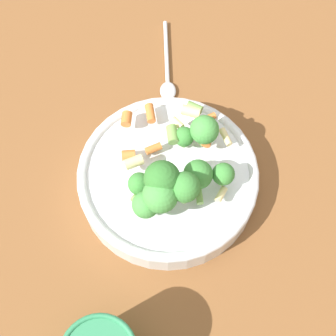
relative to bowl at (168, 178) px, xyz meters
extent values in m
plane|color=brown|center=(0.00, 0.00, -0.02)|extent=(3.00, 3.00, 0.00)
cylinder|color=silver|center=(0.00, 0.00, -0.01)|extent=(0.25, 0.25, 0.04)
torus|color=silver|center=(0.00, 0.00, 0.01)|extent=(0.25, 0.25, 0.01)
cylinder|color=#8CB766|center=(0.05, 0.01, 0.03)|extent=(0.01, 0.01, 0.01)
sphere|color=#3D8438|center=(0.05, 0.01, 0.05)|extent=(0.03, 0.03, 0.03)
cylinder|color=#8CB766|center=(-0.06, -0.02, 0.03)|extent=(0.01, 0.01, 0.02)
sphere|color=#479342|center=(-0.06, -0.02, 0.06)|extent=(0.04, 0.04, 0.04)
cylinder|color=#8CB766|center=(0.05, 0.05, 0.04)|extent=(0.01, 0.01, 0.01)
sphere|color=#479342|center=(0.05, 0.05, 0.06)|extent=(0.03, 0.03, 0.03)
cylinder|color=#8CB766|center=(-0.06, 0.04, 0.03)|extent=(0.01, 0.01, 0.01)
sphere|color=#3D8438|center=(-0.06, 0.04, 0.05)|extent=(0.03, 0.03, 0.03)
cylinder|color=#8CB766|center=(-0.03, 0.03, 0.03)|extent=(0.01, 0.01, 0.02)
sphere|color=#3D8438|center=(-0.03, 0.03, 0.06)|extent=(0.04, 0.04, 0.04)
cylinder|color=#8CB766|center=(0.03, 0.05, 0.04)|extent=(0.02, 0.02, 0.02)
sphere|color=#479342|center=(0.03, 0.05, 0.07)|extent=(0.05, 0.05, 0.05)
cylinder|color=#8CB766|center=(0.02, 0.03, 0.05)|extent=(0.02, 0.02, 0.02)
sphere|color=#33722D|center=(0.02, 0.03, 0.08)|extent=(0.05, 0.05, 0.05)
cylinder|color=#8CB766|center=(-0.04, -0.03, 0.03)|extent=(0.01, 0.01, 0.01)
sphere|color=#3D8438|center=(-0.04, -0.03, 0.05)|extent=(0.03, 0.03, 0.03)
cylinder|color=#8CB766|center=(0.00, 0.05, 0.05)|extent=(0.01, 0.01, 0.02)
sphere|color=#3D8438|center=(0.00, 0.05, 0.08)|extent=(0.04, 0.04, 0.04)
cylinder|color=orange|center=(-0.07, -0.02, 0.04)|extent=(0.02, 0.03, 0.01)
cylinder|color=beige|center=(-0.04, -0.05, 0.05)|extent=(0.02, 0.02, 0.01)
cylinder|color=#729E4C|center=(0.05, 0.04, 0.04)|extent=(0.02, 0.03, 0.01)
cylinder|color=#729E4C|center=(0.05, 0.04, 0.04)|extent=(0.02, 0.02, 0.01)
cylinder|color=#729E4C|center=(-0.02, 0.05, 0.03)|extent=(0.01, 0.02, 0.01)
cylinder|color=beige|center=(-0.05, 0.06, 0.03)|extent=(0.02, 0.02, 0.01)
cylinder|color=#729E4C|center=(-0.07, -0.06, 0.05)|extent=(0.02, 0.03, 0.01)
cylinder|color=beige|center=(-0.06, -0.04, 0.03)|extent=(0.02, 0.02, 0.01)
cylinder|color=beige|center=(-0.06, -0.06, 0.05)|extent=(0.03, 0.03, 0.01)
cylinder|color=orange|center=(-0.01, -0.09, 0.03)|extent=(0.02, 0.03, 0.01)
cylinder|color=orange|center=(0.03, -0.09, 0.04)|extent=(0.02, 0.02, 0.01)
cylinder|color=orange|center=(-0.02, 0.04, 0.04)|extent=(0.02, 0.02, 0.01)
cylinder|color=beige|center=(0.04, -0.02, 0.04)|extent=(0.02, 0.01, 0.01)
cylinder|color=#729E4C|center=(-0.02, -0.04, 0.05)|extent=(0.02, 0.03, 0.01)
cylinder|color=orange|center=(-0.08, -0.04, 0.05)|extent=(0.03, 0.01, 0.01)
cylinder|color=orange|center=(0.01, -0.04, 0.03)|extent=(0.02, 0.01, 0.01)
cylinder|color=orange|center=(0.04, -0.04, 0.03)|extent=(0.02, 0.02, 0.01)
cylinder|color=beige|center=(-0.09, -0.01, 0.04)|extent=(0.01, 0.03, 0.01)
cylinder|color=silver|center=(-0.09, -0.23, -0.02)|extent=(0.05, 0.12, 0.01)
ellipsoid|color=silver|center=(-0.06, -0.15, -0.02)|extent=(0.04, 0.04, 0.01)
camera|label=1|loc=(0.11, 0.26, 0.60)|focal=50.00mm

